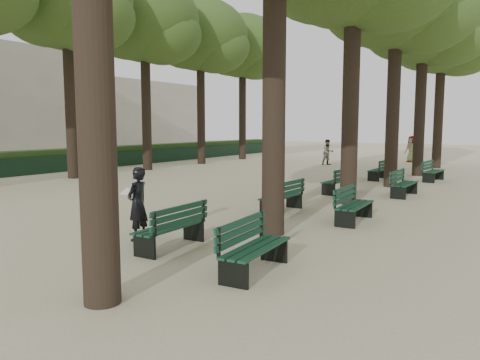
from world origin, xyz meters
The scene contains 21 objects.
ground centered at (0.00, 0.00, 0.00)m, with size 120.00×120.00×0.00m, color beige.
tree_central_4 centered at (1.50, 18.00, 7.65)m, with size 6.00×6.00×9.95m.
tree_central_5 centered at (1.50, 23.00, 7.65)m, with size 6.00×6.00×9.95m.
tree_far_2 centered at (-12.00, 8.00, 8.14)m, with size 6.00×6.00×10.45m.
tree_far_3 centered at (-12.00, 13.00, 8.14)m, with size 6.00×6.00×10.45m.
tree_far_4 centered at (-12.00, 18.00, 8.14)m, with size 6.00×6.00×10.45m.
tree_far_5 centered at (-12.00, 23.00, 8.14)m, with size 6.00×6.00×10.45m.
bench_left_0 centered at (0.37, 0.75, 0.27)m, with size 0.63×1.82×0.92m.
bench_left_1 centered at (0.37, 5.60, 0.27)m, with size 0.61×1.81×0.92m.
bench_left_2 centered at (0.37, 10.09, 0.27)m, with size 0.72×1.84×0.92m.
bench_left_3 centered at (0.37, 15.20, 0.27)m, with size 0.59×1.81×0.92m.
bench_right_0 centered at (2.63, 0.31, 0.27)m, with size 0.72×1.84×0.92m.
bench_right_1 centered at (2.63, 5.31, 0.27)m, with size 0.64×1.82×0.92m.
bench_right_2 centered at (2.63, 10.58, 0.27)m, with size 0.61×1.81×0.92m.
bench_right_3 centered at (2.63, 15.92, 0.27)m, with size 0.70×1.84×0.92m.
man_with_map centered at (-0.70, 0.92, 0.80)m, with size 0.64×0.68×1.60m.
pedestrian_a centered at (-4.67, 21.53, 0.81)m, with size 0.78×0.32×1.61m, color #262628.
pedestrian_d centered at (-0.76, 26.71, 0.89)m, with size 0.87×0.36×1.79m, color #262628.
fence centered at (-15.00, 11.00, 0.45)m, with size 0.08×42.00×0.90m, color black.
hedge centered at (-15.70, 11.00, 0.60)m, with size 1.20×42.00×1.20m, color #1E3A14.
building_far centered at (-33.00, 30.00, 3.50)m, with size 12.00×16.00×7.00m, color #B7B2A3.
Camera 1 is at (6.56, -6.30, 2.49)m, focal length 35.00 mm.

